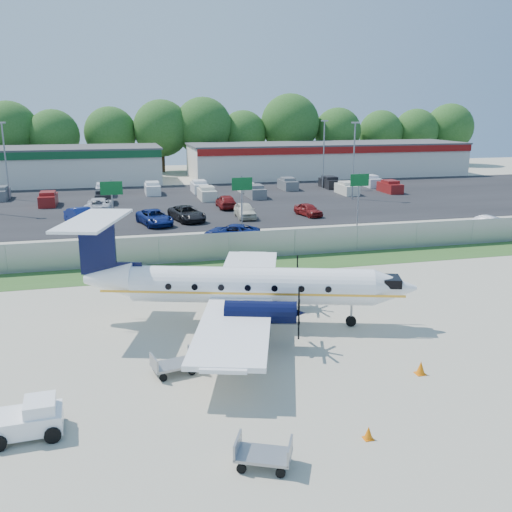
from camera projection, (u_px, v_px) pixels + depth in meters
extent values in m
plane|color=#B5B099|center=(286.00, 330.00, 28.22)|extent=(170.00, 170.00, 0.00)
cube|color=#2D561E|center=(235.00, 267.00, 39.48)|extent=(170.00, 4.00, 0.02)
cube|color=black|center=(217.00, 244.00, 46.05)|extent=(170.00, 8.00, 0.02)
cube|color=black|center=(184.00, 203.00, 65.75)|extent=(170.00, 32.00, 0.02)
cube|color=gray|center=(229.00, 246.00, 41.11)|extent=(120.00, 0.02, 1.90)
cube|color=gray|center=(229.00, 233.00, 40.86)|extent=(120.00, 0.06, 0.06)
cube|color=gray|center=(229.00, 259.00, 41.35)|extent=(120.00, 0.06, 0.06)
cube|color=silver|center=(327.00, 160.00, 91.91)|extent=(44.00, 12.00, 5.00)
cube|color=#474749|center=(328.00, 143.00, 91.25)|extent=(44.40, 12.40, 0.24)
cube|color=maroon|center=(342.00, 150.00, 85.68)|extent=(44.00, 0.20, 1.00)
cylinder|color=gray|center=(113.00, 210.00, 47.28)|extent=(0.14, 0.14, 5.00)
cube|color=#0C5923|center=(111.00, 188.00, 46.69)|extent=(1.80, 0.08, 1.10)
cylinder|color=gray|center=(242.00, 204.00, 49.88)|extent=(0.14, 0.14, 5.00)
cube|color=#0C5923|center=(242.00, 184.00, 49.29)|extent=(1.80, 0.08, 1.10)
cylinder|color=gray|center=(358.00, 199.00, 52.48)|extent=(0.14, 0.14, 5.00)
cube|color=#0C5923|center=(360.00, 180.00, 51.89)|extent=(1.80, 0.08, 1.10)
cylinder|color=gray|center=(354.00, 162.00, 67.47)|extent=(0.18, 0.18, 9.00)
cube|color=gray|center=(355.00, 123.00, 66.33)|extent=(0.90, 0.35, 0.18)
cylinder|color=gray|center=(6.00, 162.00, 67.40)|extent=(0.18, 0.18, 9.00)
cube|color=gray|center=(1.00, 123.00, 66.26)|extent=(0.90, 0.35, 0.18)
cylinder|color=gray|center=(324.00, 155.00, 76.85)|extent=(0.18, 0.18, 9.00)
cube|color=gray|center=(325.00, 121.00, 75.71)|extent=(0.90, 0.35, 0.18)
cylinder|color=white|center=(252.00, 285.00, 28.54)|extent=(12.03, 5.35, 1.83)
cone|color=white|center=(395.00, 288.00, 28.15)|extent=(2.57, 2.38, 1.83)
cone|color=white|center=(109.00, 279.00, 28.89)|extent=(2.94, 2.49, 1.83)
cube|color=black|center=(391.00, 281.00, 28.08)|extent=(1.20, 1.45, 0.43)
cube|color=white|center=(242.00, 295.00, 28.70)|extent=(8.01, 17.09, 0.21)
cylinder|color=black|center=(261.00, 312.00, 25.91)|extent=(3.44, 1.99, 1.06)
cylinder|color=black|center=(266.00, 277.00, 31.30)|extent=(3.44, 1.99, 1.06)
cube|color=black|center=(97.00, 248.00, 28.51)|extent=(1.80, 0.71, 2.79)
cube|color=white|center=(94.00, 220.00, 28.16)|extent=(3.99, 6.39, 0.13)
cylinder|color=gray|center=(351.00, 314.00, 28.63)|extent=(0.12, 0.12, 1.25)
cylinder|color=black|center=(351.00, 321.00, 28.72)|extent=(0.57, 0.33, 0.54)
cylinder|color=black|center=(238.00, 340.00, 26.32)|extent=(0.70, 0.55, 0.62)
cylinder|color=black|center=(247.00, 300.00, 31.71)|extent=(0.70, 0.55, 0.62)
cube|color=white|center=(27.00, 422.00, 19.09)|extent=(2.37, 1.50, 0.64)
cube|color=white|center=(40.00, 406.00, 19.09)|extent=(1.07, 1.25, 0.46)
cube|color=black|center=(53.00, 404.00, 19.21)|extent=(0.22, 1.02, 0.37)
cylinder|color=black|center=(3.00, 421.00, 19.58)|extent=(0.56, 0.23, 0.55)
cylinder|color=black|center=(53.00, 435.00, 18.72)|extent=(0.56, 0.23, 0.55)
cylinder|color=black|center=(54.00, 413.00, 20.05)|extent=(0.56, 0.23, 0.55)
cube|color=gray|center=(174.00, 365.00, 23.58)|extent=(1.95, 1.42, 0.11)
cube|color=gray|center=(154.00, 363.00, 23.14)|extent=(0.30, 1.05, 0.53)
cube|color=gray|center=(193.00, 355.00, 23.87)|extent=(0.30, 1.05, 0.53)
cylinder|color=black|center=(163.00, 378.00, 22.95)|extent=(0.33, 0.17, 0.32)
cylinder|color=black|center=(156.00, 368.00, 23.79)|extent=(0.33, 0.17, 0.32)
cylinder|color=black|center=(192.00, 371.00, 23.48)|extent=(0.33, 0.17, 0.32)
cylinder|color=black|center=(184.00, 362.00, 24.32)|extent=(0.33, 0.17, 0.32)
cube|color=gray|center=(263.00, 455.00, 17.46)|extent=(1.98, 1.64, 0.10)
cube|color=gray|center=(238.00, 445.00, 17.54)|extent=(0.49, 0.96, 0.51)
cube|color=gray|center=(290.00, 450.00, 17.25)|extent=(0.49, 0.96, 0.51)
cylinder|color=black|center=(241.00, 469.00, 17.18)|extent=(0.32, 0.22, 0.31)
cylinder|color=black|center=(247.00, 451.00, 18.07)|extent=(0.32, 0.22, 0.31)
cylinder|color=black|center=(281.00, 473.00, 16.97)|extent=(0.32, 0.22, 0.31)
cylinder|color=black|center=(285.00, 455.00, 17.86)|extent=(0.32, 0.22, 0.31)
cone|color=orange|center=(421.00, 368.00, 23.54)|extent=(0.38, 0.38, 0.57)
cube|color=orange|center=(420.00, 374.00, 23.61)|extent=(0.40, 0.40, 0.03)
cone|color=orange|center=(368.00, 433.00, 18.94)|extent=(0.31, 0.31, 0.46)
cube|color=orange|center=(368.00, 438.00, 18.99)|extent=(0.33, 0.33, 0.03)
cone|color=orange|center=(292.00, 281.00, 35.31)|extent=(0.36, 0.36, 0.55)
cube|color=orange|center=(292.00, 285.00, 35.38)|extent=(0.38, 0.38, 0.03)
imported|color=navy|center=(232.00, 240.00, 47.62)|extent=(5.14, 3.79, 1.30)
imported|color=silver|center=(492.00, 232.00, 50.36)|extent=(4.57, 1.84, 1.48)
imported|color=navy|center=(83.00, 226.00, 53.11)|extent=(3.66, 5.34, 1.67)
imported|color=navy|center=(155.00, 225.00, 53.62)|extent=(3.56, 5.58, 1.43)
imported|color=black|center=(187.00, 221.00, 55.53)|extent=(3.61, 5.66, 1.45)
imported|color=beige|center=(245.00, 218.00, 56.99)|extent=(1.94, 4.46, 1.50)
imported|color=maroon|center=(308.00, 216.00, 58.05)|extent=(2.35, 4.02, 1.28)
imported|color=silver|center=(100.00, 213.00, 59.62)|extent=(3.13, 6.06, 1.64)
imported|color=maroon|center=(226.00, 208.00, 62.48)|extent=(1.88, 4.51, 1.52)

